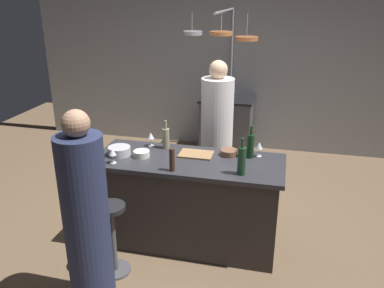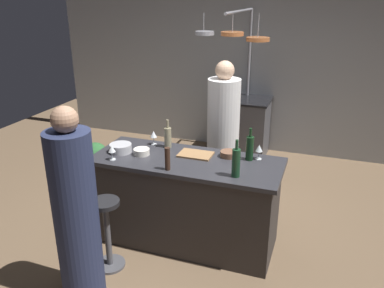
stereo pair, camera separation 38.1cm
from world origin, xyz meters
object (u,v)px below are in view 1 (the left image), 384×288
Objects in this scene: bar_stool_left at (113,236)px; wine_glass_by_chef at (112,153)px; wine_glass_near_left_guest at (259,146)px; mixing_bowl_steel at (119,151)px; chef at (217,141)px; wine_bottle_white at (166,138)px; wine_glass_near_right_guest at (151,136)px; pepper_mill at (172,160)px; potted_plant at (83,163)px; wine_bottle_red at (250,145)px; mixing_bowl_wooden at (229,152)px; guest_left at (87,222)px; cutting_board at (196,154)px; wine_bottle_green at (242,160)px; stove_range at (226,126)px; mixing_bowl_ceramic at (142,154)px.

wine_glass_by_chef reaches higher than bar_stool_left.
mixing_bowl_steel is (-1.31, -0.28, -0.06)m from wine_glass_near_left_guest.
chef is at bearing 54.53° from wine_glass_by_chef.
wine_glass_by_chef is at bearing -159.89° from wine_glass_near_left_guest.
chef is 1.21m from mixing_bowl_steel.
wine_bottle_white reaches higher than wine_glass_near_right_guest.
potted_plant is at bearing 142.61° from pepper_mill.
mixing_bowl_wooden is (-0.20, 0.01, -0.09)m from wine_bottle_red.
pepper_mill reaches higher than wine_glass_near_right_guest.
chef is 1.04× the size of guest_left.
cutting_board is 0.32m from mixing_bowl_wooden.
wine_glass_near_right_guest is (-0.38, 0.53, 0.00)m from pepper_mill.
wine_bottle_green is 2.07× the size of mixing_bowl_wooden.
chef is 0.71m from mixing_bowl_wooden.
chef is at bearing 56.20° from wine_bottle_white.
wine_bottle_green is 2.28× the size of wine_glass_near_left_guest.
bar_stool_left is 4.22× the size of mixing_bowl_wooden.
stove_range is at bearing 103.85° from wine_bottle_red.
wine_glass_near_right_guest is at bearing 178.85° from wine_glass_near_left_guest.
wine_glass_by_chef reaches higher than potted_plant.
wine_glass_near_left_guest is (1.29, 0.47, 0.00)m from wine_glass_by_chef.
wine_glass_near_left_guest is (1.17, 0.85, 0.63)m from bar_stool_left.
chef is 1.36m from wine_glass_by_chef.
wine_glass_near_right_guest reaches higher than mixing_bowl_steel.
bar_stool_left is at bearing -143.04° from pepper_mill.
pepper_mill is at bearing 58.35° from guest_left.
wine_bottle_red is 0.09m from wine_glass_near_left_guest.
mixing_bowl_wooden is at bearing 13.61° from cutting_board.
wine_bottle_green is (2.17, -1.13, 0.73)m from potted_plant.
wine_bottle_green reaches higher than pepper_mill.
potted_plant is 2.22m from mixing_bowl_wooden.
wine_glass_near_left_guest is (1.17, 1.25, 0.25)m from guest_left.
wine_glass_near_left_guest is at bearing -0.17° from wine_bottle_white.
wine_bottle_white is at bearing 58.86° from mixing_bowl_ceramic.
wine_bottle_white is 1.99× the size of wine_glass_near_left_guest.
stove_range is at bearing 42.88° from potted_plant.
chef reaches higher than guest_left.
wine_bottle_green reaches higher than potted_plant.
wine_bottle_white reaches higher than bar_stool_left.
mixing_bowl_wooden is at bearing 16.10° from mixing_bowl_ceramic.
wine_glass_near_left_guest reaches higher than bar_stool_left.
chef is at bearing 109.86° from mixing_bowl_wooden.
wine_bottle_white is 0.60m from wine_glass_by_chef.
stove_range is 3.06× the size of wine_bottle_white.
guest_left is 0.91m from pepper_mill.
bar_stool_left is 1.33m from mixing_bowl_wooden.
pepper_mill is 0.65m from wine_glass_near_right_guest.
wine_bottle_white reaches higher than pepper_mill.
mixing_bowl_ceramic is at bearing -166.20° from wine_glass_near_left_guest.
guest_left is 1.30m from wine_bottle_white.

